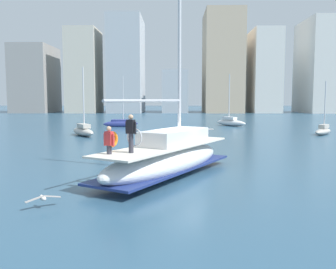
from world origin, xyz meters
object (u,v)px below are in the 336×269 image
Objects in this scene: main_sailboat at (168,157)px; seagull at (43,198)px; moored_catamaran at (121,122)px; moored_sloop_far at (231,122)px; moored_cutter_left at (83,130)px; moored_sloop_near at (323,130)px.

main_sailboat is 6.74m from seagull.
moored_catamaran is 37.21m from seagull.
moored_sloop_far reaches higher than moored_cutter_left.
main_sailboat is at bearing -64.65° from moored_cutter_left.
seagull is (-4.11, -5.32, -0.56)m from main_sailboat.
moored_catamaran is 12.97m from moored_cutter_left.
moored_cutter_left is (-1.89, -12.83, -0.01)m from moored_catamaran.
moored_sloop_far is at bearing 121.87° from moored_sloop_near.
moored_sloop_far is (-7.72, 12.42, 0.10)m from moored_sloop_near.
moored_sloop_near is at bearing -58.13° from moored_sloop_far.
moored_sloop_far is 7.03× the size of seagull.
moored_cutter_left reaches higher than moored_catamaran.
main_sailboat is at bearing -103.72° from moored_sloop_far.
main_sailboat is 1.70× the size of moored_catamaran.
moored_catamaran is (-7.08, 31.77, -0.35)m from main_sailboat.
moored_catamaran is at bearing 153.92° from moored_sloop_near.
moored_sloop_far reaches higher than moored_sloop_near.
seagull is at bearing -127.69° from main_sailboat.
moored_catamaran reaches higher than seagull.
moored_catamaran is (-15.14, -1.23, -0.01)m from moored_sloop_far.
moored_sloop_near is 0.82× the size of moored_catamaran.
moored_cutter_left is (-8.97, 18.94, -0.36)m from main_sailboat.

